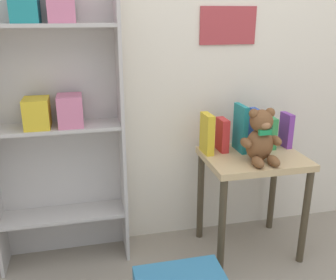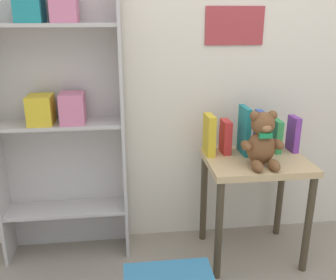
{
  "view_description": "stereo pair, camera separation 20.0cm",
  "coord_description": "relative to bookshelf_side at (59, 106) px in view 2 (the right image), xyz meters",
  "views": [
    {
      "loc": [
        -0.85,
        -0.81,
        1.36
      ],
      "look_at": [
        -0.43,
        1.04,
        0.72
      ],
      "focal_mm": 40.0,
      "sensor_mm": 36.0,
      "label": 1
    },
    {
      "loc": [
        -0.66,
        -0.84,
        1.36
      ],
      "look_at": [
        -0.43,
        1.04,
        0.72
      ],
      "focal_mm": 40.0,
      "sensor_mm": 36.0,
      "label": 2
    }
  ],
  "objects": [
    {
      "name": "wall_back",
      "position": [
        1.0,
        0.12,
        0.36
      ],
      "size": [
        4.8,
        0.07,
        2.5
      ],
      "color": "silver",
      "rests_on": "ground_plane"
    },
    {
      "name": "bookshelf_side",
      "position": [
        0.0,
        0.0,
        0.0
      ],
      "size": [
        0.7,
        0.22,
        1.59
      ],
      "color": "#BCB7B2",
      "rests_on": "ground_plane"
    },
    {
      "name": "display_table",
      "position": [
        1.06,
        -0.18,
        -0.39
      ],
      "size": [
        0.55,
        0.43,
        0.61
      ],
      "color": "tan",
      "rests_on": "ground_plane"
    },
    {
      "name": "teddy_bear",
      "position": [
        1.05,
        -0.27,
        -0.15
      ],
      "size": [
        0.22,
        0.2,
        0.29
      ],
      "color": "brown",
      "rests_on": "display_table"
    },
    {
      "name": "book_standing_yellow",
      "position": [
        0.81,
        -0.08,
        -0.17
      ],
      "size": [
        0.05,
        0.13,
        0.23
      ],
      "primitive_type": "cube",
      "rotation": [
        0.0,
        0.0,
        0.04
      ],
      "color": "gold",
      "rests_on": "display_table"
    },
    {
      "name": "book_standing_red",
      "position": [
        0.91,
        -0.07,
        -0.19
      ],
      "size": [
        0.04,
        0.12,
        0.19
      ],
      "primitive_type": "cube",
      "rotation": [
        0.0,
        0.0,
        0.01
      ],
      "color": "red",
      "rests_on": "display_table"
    },
    {
      "name": "book_standing_teal",
      "position": [
        1.01,
        -0.09,
        -0.15
      ],
      "size": [
        0.03,
        0.15,
        0.27
      ],
      "primitive_type": "cube",
      "rotation": [
        0.0,
        0.0,
        0.01
      ],
      "color": "teal",
      "rests_on": "display_table"
    },
    {
      "name": "book_standing_blue",
      "position": [
        1.11,
        -0.08,
        -0.16
      ],
      "size": [
        0.04,
        0.11,
        0.24
      ],
      "primitive_type": "cube",
      "rotation": [
        0.0,
        0.0,
        0.02
      ],
      "color": "#2D51B7",
      "rests_on": "display_table"
    },
    {
      "name": "book_standing_green",
      "position": [
        1.21,
        -0.08,
        -0.19
      ],
      "size": [
        0.04,
        0.11,
        0.19
      ],
      "primitive_type": "cube",
      "rotation": [
        0.0,
        0.0,
        -0.04
      ],
      "color": "#33934C",
      "rests_on": "display_table"
    },
    {
      "name": "book_standing_purple",
      "position": [
        1.3,
        -0.08,
        -0.18
      ],
      "size": [
        0.04,
        0.11,
        0.2
      ],
      "primitive_type": "cube",
      "rotation": [
        0.0,
        0.0,
        0.04
      ],
      "color": "purple",
      "rests_on": "display_table"
    }
  ]
}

